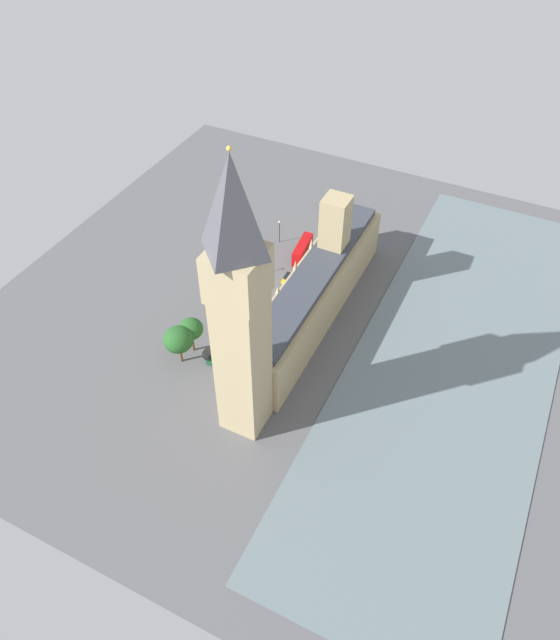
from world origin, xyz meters
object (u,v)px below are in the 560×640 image
Objects in this scene: car_blue_corner at (237,322)px; double_decker_bus_near_tower at (302,250)px; pedestrian_leading at (244,359)px; plane_tree_by_river_gate at (191,329)px; street_lamp_slot_10 at (252,262)px; parliament_building at (316,289)px; car_dark_green_opposite_hall at (214,357)px; car_yellow_cab_midblock at (288,278)px; car_black_kerbside at (257,303)px; plane_tree_trailing at (178,340)px; clock_tower at (239,306)px; plane_tree_under_trees at (216,300)px; street_lamp_far_end at (279,228)px.

double_decker_bus_near_tower is at bearing -97.41° from car_blue_corner.
double_decker_bus_near_tower reaches higher than pedestrian_leading.
plane_tree_by_river_gate is 29.42m from street_lamp_slot_10.
parliament_building is at bearing -141.75° from car_blue_corner.
street_lamp_slot_10 is at bearing -82.75° from car_dark_green_opposite_hall.
car_yellow_cab_midblock and car_black_kerbside have the same top height.
car_blue_corner is 19.01m from street_lamp_slot_10.
parliament_building is 34.32m from plane_tree_trailing.
pedestrian_leading is (-3.81, 39.52, -1.89)m from double_decker_bus_near_tower.
plane_tree_trailing reaches higher than car_blue_corner.
car_yellow_cab_midblock is at bearing -99.67° from car_dark_green_opposite_hall.
clock_tower is at bearing 102.31° from car_yellow_cab_midblock.
pedestrian_leading is 15.23m from plane_tree_trailing.
plane_tree_by_river_gate is at bearing -30.14° from clock_tower.
clock_tower reaches higher than double_decker_bus_near_tower.
plane_tree_under_trees is (-0.59, -14.82, -0.29)m from plane_tree_trailing.
pedestrian_leading is at bearing 70.29° from parliament_building.
clock_tower is at bearing 137.89° from car_dark_green_opposite_hall.
street_lamp_far_end reaches higher than car_black_kerbside.
street_lamp_far_end is 1.13× the size of street_lamp_slot_10.
street_lamp_slot_10 is (6.31, -9.80, 3.40)m from car_black_kerbside.
car_yellow_cab_midblock is 0.96× the size of car_blue_corner.
car_blue_corner is (14.72, 12.20, -6.58)m from parliament_building.
plane_tree_trailing is 49.18m from street_lamp_far_end.
plane_tree_by_river_gate is 45.14m from street_lamp_far_end.
parliament_building reaches higher than car_dark_green_opposite_hall.
street_lamp_far_end reaches higher than double_decker_bus_near_tower.
street_lamp_slot_10 is at bearing -88.96° from plane_tree_under_trees.
car_dark_green_opposite_hall is 0.65× the size of street_lamp_far_end.
clock_tower is 5.72× the size of double_decker_bus_near_tower.
plane_tree_under_trees is at bearing 53.77° from car_black_kerbside.
car_dark_green_opposite_hall is (-0.70, 11.89, -0.00)m from car_blue_corner.
clock_tower is 8.92× the size of street_lamp_far_end.
parliament_building is at bearing 26.66° from pedestrian_leading.
parliament_building reaches higher than double_decker_bus_near_tower.
car_yellow_cab_midblock is at bearing -105.16° from car_black_kerbside.
pedestrian_leading is (8.02, -13.58, -30.98)m from clock_tower.
car_dark_green_opposite_hall is 0.46× the size of plane_tree_trailing.
parliament_building is at bearing -147.00° from plane_tree_under_trees.
street_lamp_slot_10 is at bearing -15.89° from parliament_building.
car_yellow_cab_midblock is 23.03m from plane_tree_under_trees.
plane_tree_by_river_gate is (5.01, 11.40, 5.88)m from car_blue_corner.
street_lamp_far_end is (12.40, -43.12, 4.00)m from pedestrian_leading.
car_black_kerbside is 8.18m from car_blue_corner.
street_lamp_slot_10 reaches higher than pedestrian_leading.
car_dark_green_opposite_hall is 30.61m from street_lamp_slot_10.
car_dark_green_opposite_hall is 0.49× the size of plane_tree_by_river_gate.
car_black_kerbside is 25.18m from plane_tree_trailing.
street_lamp_slot_10 is (9.08, 1.99, 3.39)m from car_yellow_cab_midblock.
plane_tree_trailing is (20.33, 27.64, -0.59)m from parliament_building.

